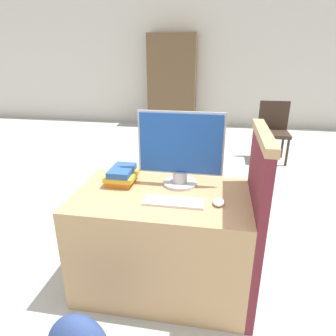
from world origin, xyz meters
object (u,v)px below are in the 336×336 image
object	(u,v)px
keyboard	(174,202)
mouse	(218,202)
monitor	(181,150)
book_stack	(122,175)
far_chair	(273,128)

from	to	relation	value
keyboard	mouse	bearing A→B (deg)	5.60
monitor	mouse	xyz separation A→B (m)	(0.27, -0.26, -0.23)
book_stack	mouse	bearing A→B (deg)	-17.43
far_chair	monitor	bearing A→B (deg)	-152.03
mouse	far_chair	xyz separation A→B (m)	(0.80, 3.03, -0.24)
monitor	book_stack	distance (m)	0.45
monitor	keyboard	size ratio (longest dim) A/B	1.55
monitor	keyboard	xyz separation A→B (m)	(-0.00, -0.28, -0.24)
monitor	mouse	size ratio (longest dim) A/B	5.59
mouse	book_stack	size ratio (longest dim) A/B	0.42
monitor	far_chair	xyz separation A→B (m)	(1.07, 2.78, -0.47)
monitor	mouse	bearing A→B (deg)	-43.34
monitor	far_chair	bearing A→B (deg)	68.94
book_stack	far_chair	xyz separation A→B (m)	(1.48, 2.82, -0.28)
mouse	book_stack	xyz separation A→B (m)	(-0.68, 0.21, 0.04)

